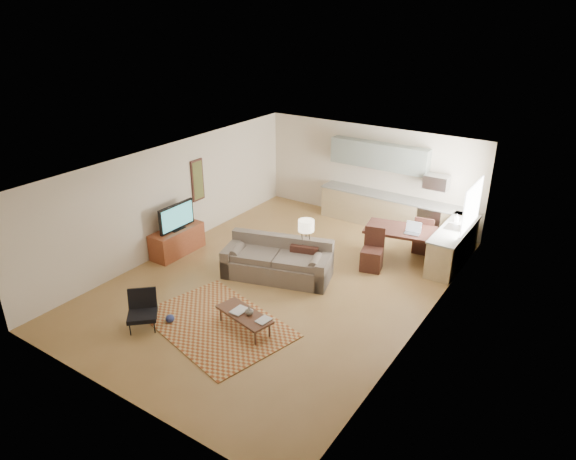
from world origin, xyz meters
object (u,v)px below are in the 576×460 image
Objects in this scene: armchair at (142,312)px; tv_credenza at (177,241)px; sofa at (277,260)px; console_table at (306,258)px; coffee_table at (244,321)px; dining_table at (399,245)px.

tv_credenza is at bearing 80.05° from armchair.
sofa is 0.68m from console_table.
armchair is 3.89m from console_table.
console_table reaches higher than coffee_table.
armchair is at bearing -124.78° from sofa.
armchair is at bearing -57.00° from tv_credenza.
dining_table is at bearing 18.06° from armchair.
sofa is at bearing -141.93° from dining_table.
coffee_table is 0.85× the size of tv_credenza.
armchair is 0.96× the size of console_table.
dining_table reaches higher than coffee_table.
armchair is 3.24m from tv_credenza.
sofa is 1.54× the size of dining_table.
console_table is (-0.22, 2.58, 0.19)m from coffee_table.
sofa is at bearing 120.81° from coffee_table.
sofa reaches higher than dining_table.
tv_credenza is 5.47m from dining_table.
armchair is 0.44× the size of dining_table.
dining_table is at bearing 31.79° from console_table.
sofa reaches higher than armchair.
sofa reaches higher than tv_credenza.
tv_credenza reaches higher than coffee_table.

